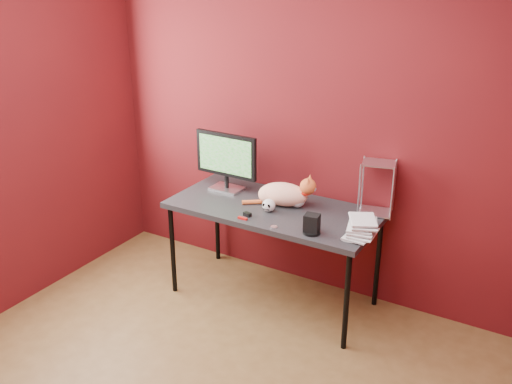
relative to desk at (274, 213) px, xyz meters
The scene contains 11 objects.
room 1.57m from the desk, 83.75° to the right, with size 3.52×3.52×2.61m.
desk is the anchor object (origin of this frame).
monitor 0.57m from the desk, 166.86° to the left, with size 0.52×0.17×0.45m.
cat 0.16m from the desk, 55.10° to the left, with size 0.50×0.28×0.25m.
skull_mug 0.13m from the desk, 85.07° to the right, with size 0.09×0.09×0.09m.
speaker 0.50m from the desk, 31.15° to the right, with size 0.11×0.11×0.13m.
book_stack 0.95m from the desk, 12.10° to the right, with size 0.24×0.27×1.30m.
wire_rack 0.75m from the desk, 21.73° to the left, with size 0.25×0.22×0.38m.
pocket_knife 0.31m from the desk, 105.84° to the right, with size 0.07×0.02×0.01m, color #B2100D.
black_gadget 0.25m from the desk, 109.37° to the right, with size 0.05×0.03×0.03m, color black.
washer 0.34m from the desk, 61.02° to the right, with size 0.05×0.05×0.00m, color silver.
Camera 1 is at (1.62, -1.91, 2.38)m, focal length 40.00 mm.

